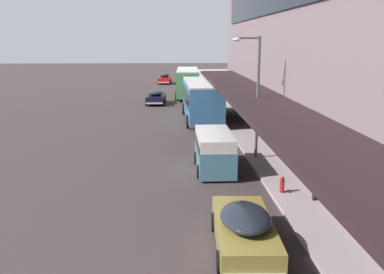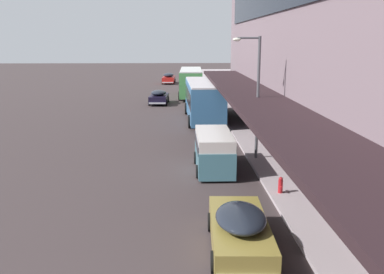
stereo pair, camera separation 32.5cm
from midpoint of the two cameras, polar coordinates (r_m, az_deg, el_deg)
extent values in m
cube|color=#4B9C50|center=(50.31, 0.04, 7.33)|extent=(2.84, 9.84, 2.77)
cube|color=black|center=(50.28, 0.04, 7.71)|extent=(2.85, 9.06, 1.22)
cube|color=silver|center=(50.20, 0.04, 8.97)|extent=(2.74, 9.83, 0.12)
cube|color=black|center=(55.12, 0.05, 8.99)|extent=(1.24, 0.11, 0.36)
cylinder|color=black|center=(53.76, -1.28, 6.35)|extent=(0.29, 1.01, 1.00)
cylinder|color=black|center=(53.75, 1.38, 6.35)|extent=(0.29, 1.01, 1.00)
cylinder|color=black|center=(47.46, -1.47, 5.50)|extent=(0.29, 1.01, 1.00)
cylinder|color=black|center=(47.46, 1.54, 5.50)|extent=(0.29, 1.01, 1.00)
cube|color=teal|center=(35.17, 1.84, 4.97)|extent=(2.78, 9.76, 2.76)
cube|color=black|center=(35.13, 1.84, 5.51)|extent=(2.81, 8.98, 1.22)
cube|color=silver|center=(35.01, 1.86, 7.29)|extent=(2.68, 9.76, 0.12)
cube|color=black|center=(39.89, 1.24, 7.54)|extent=(1.30, 0.09, 0.36)
cylinder|color=black|center=(38.53, -0.52, 3.81)|extent=(0.27, 1.00, 1.00)
cylinder|color=black|center=(38.73, 3.32, 3.84)|extent=(0.27, 1.00, 1.00)
cylinder|color=black|center=(32.32, 0.00, 2.07)|extent=(0.27, 1.00, 1.00)
cylinder|color=black|center=(32.56, 4.56, 2.11)|extent=(0.27, 1.00, 1.00)
cube|color=red|center=(66.43, -2.98, 7.67)|extent=(2.00, 4.37, 0.81)
ellipsoid|color=#1E232D|center=(66.16, -3.00, 8.26)|extent=(1.69, 2.44, 0.64)
cube|color=silver|center=(68.64, -2.85, 7.62)|extent=(1.70, 0.21, 0.14)
cube|color=silver|center=(64.28, -3.11, 7.27)|extent=(1.70, 0.21, 0.14)
sphere|color=silver|center=(68.61, -3.27, 7.87)|extent=(0.18, 0.18, 0.18)
sphere|color=silver|center=(68.55, -2.44, 7.88)|extent=(0.18, 0.18, 0.18)
cylinder|color=black|center=(67.85, -3.66, 7.51)|extent=(0.17, 0.65, 0.64)
cylinder|color=black|center=(67.73, -2.14, 7.52)|extent=(0.17, 0.65, 0.64)
cylinder|color=black|center=(65.21, -3.84, 7.30)|extent=(0.17, 0.65, 0.64)
cylinder|color=black|center=(65.09, -2.27, 7.31)|extent=(0.17, 0.65, 0.64)
cube|color=black|center=(44.92, -4.22, 5.17)|extent=(1.98, 4.12, 0.73)
ellipsoid|color=#1E232D|center=(44.65, -4.26, 5.92)|extent=(1.67, 2.29, 0.55)
cube|color=silver|center=(46.99, -4.00, 5.24)|extent=(1.69, 0.20, 0.14)
cube|color=silver|center=(42.91, -4.46, 4.52)|extent=(1.69, 0.20, 0.14)
sphere|color=silver|center=(46.97, -4.60, 5.55)|extent=(0.18, 0.18, 0.18)
sphere|color=silver|center=(46.89, -3.41, 5.56)|extent=(0.18, 0.18, 0.18)
cylinder|color=black|center=(46.28, -5.18, 5.04)|extent=(0.17, 0.65, 0.64)
cylinder|color=black|center=(46.12, -2.98, 5.05)|extent=(0.17, 0.65, 0.64)
cylinder|color=black|center=(43.81, -5.52, 4.60)|extent=(0.17, 0.65, 0.64)
cylinder|color=black|center=(43.65, -3.19, 4.61)|extent=(0.17, 0.65, 0.64)
cube|color=olive|center=(13.89, 7.03, -12.50)|extent=(1.95, 4.52, 0.73)
ellipsoid|color=#1E232D|center=(13.44, 7.20, -10.57)|extent=(1.65, 2.51, 0.52)
cube|color=silver|center=(16.05, 6.08, -9.74)|extent=(1.68, 0.19, 0.14)
sphere|color=silver|center=(15.88, 4.35, -8.91)|extent=(0.18, 0.18, 0.18)
sphere|color=silver|center=(15.98, 7.86, -8.86)|extent=(0.18, 0.18, 0.18)
cylinder|color=black|center=(15.19, 3.03, -11.24)|extent=(0.17, 0.65, 0.64)
cylinder|color=black|center=(15.37, 9.73, -11.12)|extent=(0.17, 0.65, 0.64)
cylinder|color=black|center=(12.72, 3.61, -16.30)|extent=(0.17, 0.65, 0.64)
cylinder|color=black|center=(12.93, 11.74, -16.04)|extent=(0.17, 0.65, 0.64)
cube|color=teal|center=(21.80, 3.35, -2.51)|extent=(1.76, 4.30, 1.29)
cube|color=silver|center=(21.60, 3.38, -0.50)|extent=(1.72, 4.22, 0.83)
cube|color=black|center=(21.63, 3.38, -0.74)|extent=(1.80, 3.87, 0.41)
ellipsoid|color=teal|center=(23.79, 2.90, -0.86)|extent=(1.61, 0.60, 1.11)
cylinder|color=black|center=(23.05, 0.89, -2.77)|extent=(0.16, 0.64, 0.64)
cylinder|color=black|center=(23.20, 5.22, -2.72)|extent=(0.16, 0.64, 0.64)
cylinder|color=black|center=(20.67, 1.22, -4.62)|extent=(0.16, 0.64, 0.64)
cylinder|color=black|center=(20.83, 6.05, -4.55)|extent=(0.16, 0.64, 0.64)
cylinder|color=black|center=(18.19, 16.62, -6.78)|extent=(0.16, 0.16, 0.85)
cylinder|color=black|center=(18.07, 16.31, -6.89)|extent=(0.16, 0.16, 0.85)
cube|color=black|center=(17.89, 16.62, -4.49)|extent=(0.47, 0.42, 0.70)
cylinder|color=black|center=(18.09, 17.13, -4.23)|extent=(0.10, 0.10, 0.63)
cylinder|color=black|center=(17.69, 16.11, -4.54)|extent=(0.10, 0.10, 0.63)
sphere|color=tan|center=(17.77, 16.71, -3.07)|extent=(0.22, 0.22, 0.22)
cylinder|color=black|center=(17.75, 16.73, -2.83)|extent=(0.33, 0.33, 0.02)
cylinder|color=black|center=(17.73, 16.74, -2.65)|extent=(0.21, 0.21, 0.12)
cylinder|color=#4C4C51|center=(23.32, 9.17, 5.06)|extent=(0.16, 0.16, 6.57)
cylinder|color=#4C4C51|center=(23.01, 7.95, 12.95)|extent=(1.20, 0.10, 0.10)
ellipsoid|color=silver|center=(22.92, 6.43, 12.80)|extent=(0.44, 0.28, 0.20)
cylinder|color=red|center=(18.70, 12.21, -6.48)|extent=(0.20, 0.20, 0.55)
sphere|color=red|center=(18.59, 12.25, -5.50)|extent=(0.18, 0.18, 0.18)
cylinder|color=red|center=(18.83, 12.10, -6.25)|extent=(0.08, 0.10, 0.08)
cylinder|color=red|center=(18.55, 12.32, -6.55)|extent=(0.08, 0.10, 0.08)
camera|label=1|loc=(0.16, -89.60, 0.09)|focal=40.00mm
camera|label=2|loc=(0.16, 90.40, -0.09)|focal=40.00mm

